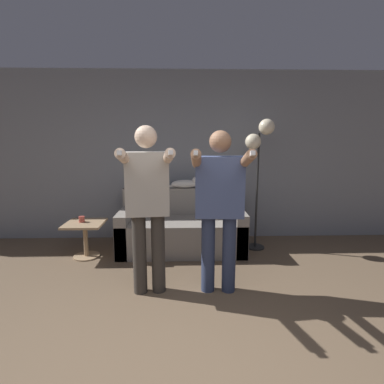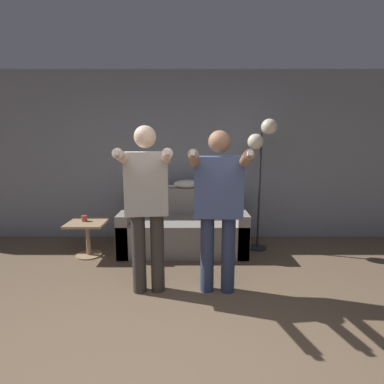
% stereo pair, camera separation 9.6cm
% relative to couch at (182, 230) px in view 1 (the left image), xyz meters
% --- Properties ---
extents(wall_back, '(10.00, 0.05, 2.60)m').
position_rel_couch_xyz_m(wall_back, '(-0.00, 0.57, 1.02)').
color(wall_back, gray).
rests_on(wall_back, ground_plane).
extents(couch, '(1.75, 0.82, 0.85)m').
position_rel_couch_xyz_m(couch, '(0.00, 0.00, 0.00)').
color(couch, gray).
rests_on(couch, ground_plane).
extents(person_left, '(0.54, 0.71, 1.70)m').
position_rel_couch_xyz_m(person_left, '(-0.33, -1.23, 0.70)').
color(person_left, '#38332D').
rests_on(person_left, ground_plane).
extents(person_right, '(0.57, 0.69, 1.66)m').
position_rel_couch_xyz_m(person_right, '(0.38, -1.23, 0.69)').
color(person_right, '#2D3856').
rests_on(person_right, ground_plane).
extents(cat, '(0.54, 0.13, 0.17)m').
position_rel_couch_xyz_m(cat, '(0.06, 0.31, 0.63)').
color(cat, silver).
rests_on(cat, couch).
extents(floor_lamp, '(0.40, 0.27, 1.85)m').
position_rel_couch_xyz_m(floor_lamp, '(1.08, 0.03, 1.20)').
color(floor_lamp, black).
rests_on(floor_lamp, ground_plane).
extents(side_table, '(0.50, 0.50, 0.48)m').
position_rel_couch_xyz_m(side_table, '(-1.30, -0.25, 0.06)').
color(side_table, '#A38460').
rests_on(side_table, ground_plane).
extents(cup, '(0.08, 0.08, 0.08)m').
position_rel_couch_xyz_m(cup, '(-1.34, -0.22, 0.23)').
color(cup, '#B7473D').
rests_on(cup, side_table).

